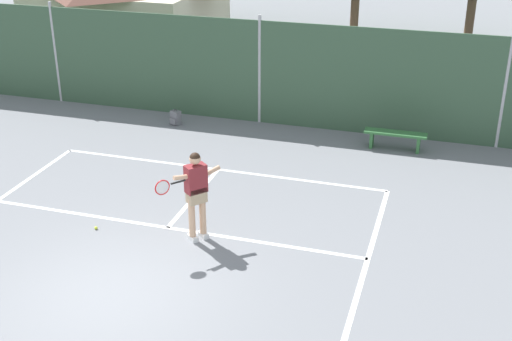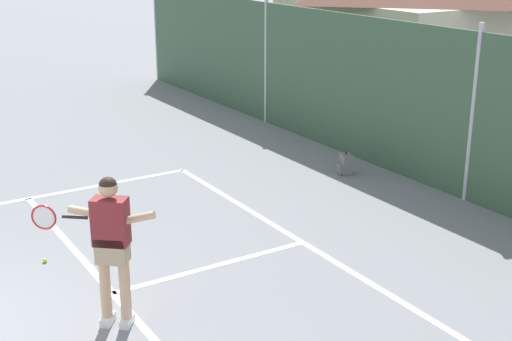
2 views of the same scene
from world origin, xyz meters
The scene contains 5 objects.
chainlink_fence centered at (0.00, 9.00, 1.47)m, with size 26.09×0.09×3.08m.
clubhouse_building centered at (-6.28, 13.62, 2.26)m, with size 6.24×5.80×4.36m.
tennis_player centered at (0.75, 2.24, 1.11)m, with size 0.89×1.20×1.85m.
tennis_ball centered at (-1.37, 1.99, 0.03)m, with size 0.07×0.07×0.07m, color #CCE033.
backpack_grey centered at (-2.23, 8.10, 0.19)m, with size 0.33×0.31×0.46m.
Camera 2 is at (7.91, -0.25, 4.39)m, focal length 49.38 mm.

